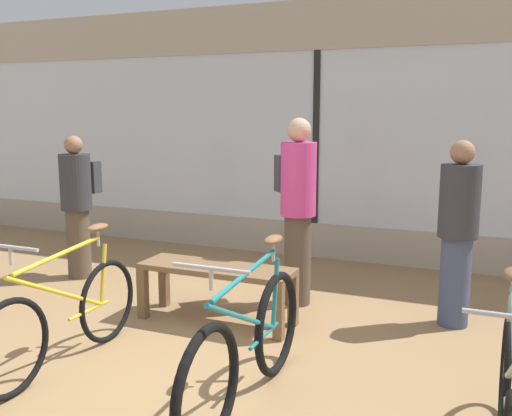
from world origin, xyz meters
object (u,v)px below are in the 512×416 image
object	(u,v)px
bicycle_left	(66,316)
display_bench	(217,276)
customer_mid_floor	(297,205)
bicycle_far_right	(507,403)
customer_by_window	(78,202)
customer_near_rack	(458,230)
bicycle_right	(248,347)

from	to	relation	value
bicycle_left	display_bench	size ratio (longest dim) A/B	1.21
bicycle_left	customer_mid_floor	distance (m)	2.35
bicycle_left	bicycle_far_right	xyz separation A→B (m)	(2.98, -0.12, -0.00)
display_bench	customer_by_window	bearing A→B (deg)	162.31
customer_near_rack	display_bench	bearing A→B (deg)	-159.35
display_bench	customer_by_window	world-z (taller)	customer_by_window
customer_mid_floor	display_bench	bearing A→B (deg)	-123.09
bicycle_right	display_bench	world-z (taller)	bicycle_right
customer_near_rack	customer_by_window	distance (m)	4.02
bicycle_right	customer_by_window	xyz separation A→B (m)	(-2.92, 1.92, 0.46)
bicycle_right	display_bench	xyz separation A→B (m)	(-0.85, 1.26, 0.02)
customer_by_window	customer_mid_floor	size ratio (longest dim) A/B	0.89
bicycle_right	bicycle_far_right	bearing A→B (deg)	-3.32
bicycle_left	customer_mid_floor	bearing A→B (deg)	60.54
customer_by_window	display_bench	bearing A→B (deg)	-17.69
bicycle_left	customer_by_window	world-z (taller)	customer_by_window
bicycle_far_right	customer_mid_floor	xyz separation A→B (m)	(-1.86, 2.10, 0.60)
bicycle_left	customer_by_window	xyz separation A→B (m)	(-1.44, 1.88, 0.48)
customer_near_rack	customer_mid_floor	world-z (taller)	customer_mid_floor
bicycle_far_right	customer_mid_floor	world-z (taller)	customer_mid_floor
bicycle_right	customer_mid_floor	xyz separation A→B (m)	(-0.36, 2.02, 0.58)
customer_near_rack	bicycle_right	bearing A→B (deg)	-118.94
bicycle_far_right	customer_mid_floor	size ratio (longest dim) A/B	0.93
bicycle_left	bicycle_right	xyz separation A→B (m)	(1.48, -0.04, 0.02)
customer_near_rack	bicycle_left	bearing A→B (deg)	-142.80
bicycle_right	customer_mid_floor	distance (m)	2.13
bicycle_far_right	display_bench	xyz separation A→B (m)	(-2.36, 1.35, 0.04)
bicycle_left	customer_near_rack	bearing A→B (deg)	37.20
bicycle_left	bicycle_far_right	world-z (taller)	bicycle_left
bicycle_right	customer_mid_floor	world-z (taller)	customer_mid_floor
bicycle_far_right	bicycle_right	bearing A→B (deg)	176.68
customer_mid_floor	customer_near_rack	bearing A→B (deg)	-0.71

